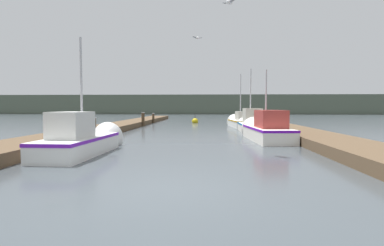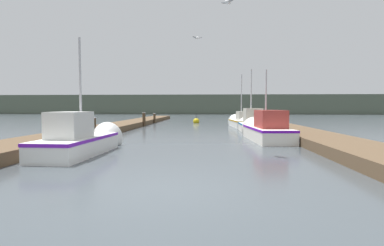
{
  "view_description": "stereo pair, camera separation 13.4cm",
  "coord_description": "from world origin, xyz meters",
  "px_view_note": "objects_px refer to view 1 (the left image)",
  "views": [
    {
      "loc": [
        0.81,
        -5.85,
        1.65
      ],
      "look_at": [
        -0.02,
        10.31,
        0.77
      ],
      "focal_mm": 28.0,
      "sensor_mm": 36.0,
      "label": 1
    },
    {
      "loc": [
        0.94,
        -5.84,
        1.65
      ],
      "look_at": [
        -0.02,
        10.31,
        0.77
      ],
      "focal_mm": 28.0,
      "sensor_mm": 36.0,
      "label": 2
    }
  ],
  "objects_px": {
    "fishing_boat_0": "(84,140)",
    "fishing_boat_1": "(265,130)",
    "mooring_piling_1": "(143,119)",
    "seagull_1": "(229,2)",
    "channel_buoy": "(195,121)",
    "seagull_lead": "(197,38)",
    "mooring_piling_2": "(153,118)",
    "mooring_piling_0": "(94,129)",
    "fishing_boat_3": "(240,122)",
    "fishing_boat_2": "(250,124)"
  },
  "relations": [
    {
      "from": "fishing_boat_0",
      "to": "fishing_boat_1",
      "type": "xyz_separation_m",
      "value": [
        7.25,
        4.79,
        0.03
      ]
    },
    {
      "from": "fishing_boat_1",
      "to": "mooring_piling_1",
      "type": "relative_size",
      "value": 4.52
    },
    {
      "from": "seagull_1",
      "to": "channel_buoy",
      "type": "bearing_deg",
      "value": 144.69
    },
    {
      "from": "mooring_piling_1",
      "to": "fishing_boat_0",
      "type": "bearing_deg",
      "value": -85.89
    },
    {
      "from": "seagull_lead",
      "to": "seagull_1",
      "type": "distance_m",
      "value": 5.2
    },
    {
      "from": "fishing_boat_0",
      "to": "mooring_piling_2",
      "type": "distance_m",
      "value": 19.37
    },
    {
      "from": "seagull_lead",
      "to": "fishing_boat_1",
      "type": "bearing_deg",
      "value": -41.85
    },
    {
      "from": "mooring_piling_0",
      "to": "mooring_piling_1",
      "type": "height_order",
      "value": "mooring_piling_1"
    },
    {
      "from": "mooring_piling_2",
      "to": "mooring_piling_1",
      "type": "bearing_deg",
      "value": -90.0
    },
    {
      "from": "mooring_piling_2",
      "to": "seagull_1",
      "type": "distance_m",
      "value": 20.62
    },
    {
      "from": "seagull_lead",
      "to": "seagull_1",
      "type": "xyz_separation_m",
      "value": [
        1.26,
        -5.04,
        0.05
      ]
    },
    {
      "from": "mooring_piling_2",
      "to": "seagull_lead",
      "type": "height_order",
      "value": "seagull_lead"
    },
    {
      "from": "fishing_boat_1",
      "to": "mooring_piling_2",
      "type": "xyz_separation_m",
      "value": [
        -8.29,
        14.55,
        0.0
      ]
    },
    {
      "from": "mooring_piling_1",
      "to": "mooring_piling_2",
      "type": "xyz_separation_m",
      "value": [
        -0.0,
        4.77,
        -0.09
      ]
    },
    {
      "from": "mooring_piling_1",
      "to": "seagull_1",
      "type": "xyz_separation_m",
      "value": [
        6.14,
        -14.34,
        4.63
      ]
    },
    {
      "from": "fishing_boat_0",
      "to": "fishing_boat_3",
      "type": "height_order",
      "value": "fishing_boat_3"
    },
    {
      "from": "seagull_1",
      "to": "seagull_lead",
      "type": "bearing_deg",
      "value": 153.03
    },
    {
      "from": "fishing_boat_2",
      "to": "mooring_piling_1",
      "type": "height_order",
      "value": "fishing_boat_2"
    },
    {
      "from": "mooring_piling_2",
      "to": "seagull_lead",
      "type": "bearing_deg",
      "value": -70.9
    },
    {
      "from": "mooring_piling_0",
      "to": "mooring_piling_2",
      "type": "distance_m",
      "value": 15.61
    },
    {
      "from": "channel_buoy",
      "to": "seagull_lead",
      "type": "height_order",
      "value": "seagull_lead"
    },
    {
      "from": "fishing_boat_0",
      "to": "mooring_piling_0",
      "type": "bearing_deg",
      "value": 107.96
    },
    {
      "from": "fishing_boat_1",
      "to": "fishing_boat_3",
      "type": "height_order",
      "value": "fishing_boat_3"
    },
    {
      "from": "mooring_piling_0",
      "to": "seagull_1",
      "type": "bearing_deg",
      "value": -29.65
    },
    {
      "from": "fishing_boat_2",
      "to": "mooring_piling_1",
      "type": "relative_size",
      "value": 4.24
    },
    {
      "from": "fishing_boat_0",
      "to": "seagull_1",
      "type": "relative_size",
      "value": 9.65
    },
    {
      "from": "mooring_piling_2",
      "to": "channel_buoy",
      "type": "xyz_separation_m",
      "value": [
        4.15,
        0.71,
        -0.33
      ]
    },
    {
      "from": "fishing_boat_0",
      "to": "mooring_piling_1",
      "type": "xyz_separation_m",
      "value": [
        -1.05,
        14.58,
        0.12
      ]
    },
    {
      "from": "mooring_piling_0",
      "to": "mooring_piling_2",
      "type": "height_order",
      "value": "mooring_piling_0"
    },
    {
      "from": "fishing_boat_2",
      "to": "seagull_lead",
      "type": "bearing_deg",
      "value": -126.65
    },
    {
      "from": "fishing_boat_3",
      "to": "channel_buoy",
      "type": "xyz_separation_m",
      "value": [
        -3.93,
        5.51,
        -0.24
      ]
    },
    {
      "from": "fishing_boat_3",
      "to": "channel_buoy",
      "type": "bearing_deg",
      "value": 119.96
    },
    {
      "from": "mooring_piling_1",
      "to": "seagull_lead",
      "type": "xyz_separation_m",
      "value": [
        4.87,
        -9.3,
        4.58
      ]
    },
    {
      "from": "mooring_piling_1",
      "to": "channel_buoy",
      "type": "relative_size",
      "value": 1.04
    },
    {
      "from": "mooring_piling_0",
      "to": "channel_buoy",
      "type": "relative_size",
      "value": 1.02
    },
    {
      "from": "mooring_piling_0",
      "to": "fishing_boat_2",
      "type": "bearing_deg",
      "value": 36.24
    },
    {
      "from": "fishing_boat_0",
      "to": "fishing_boat_2",
      "type": "bearing_deg",
      "value": 55.67
    },
    {
      "from": "fishing_boat_3",
      "to": "mooring_piling_0",
      "type": "bearing_deg",
      "value": -132.44
    },
    {
      "from": "fishing_boat_3",
      "to": "channel_buoy",
      "type": "height_order",
      "value": "fishing_boat_3"
    },
    {
      "from": "fishing_boat_2",
      "to": "fishing_boat_3",
      "type": "bearing_deg",
      "value": 92.19
    },
    {
      "from": "fishing_boat_3",
      "to": "mooring_piling_1",
      "type": "relative_size",
      "value": 4.15
    },
    {
      "from": "mooring_piling_0",
      "to": "seagull_1",
      "type": "height_order",
      "value": "seagull_1"
    },
    {
      "from": "mooring_piling_2",
      "to": "seagull_lead",
      "type": "distance_m",
      "value": 15.61
    },
    {
      "from": "mooring_piling_1",
      "to": "mooring_piling_2",
      "type": "height_order",
      "value": "mooring_piling_1"
    },
    {
      "from": "fishing_boat_1",
      "to": "mooring_piling_1",
      "type": "bearing_deg",
      "value": 126.53
    },
    {
      "from": "fishing_boat_1",
      "to": "mooring_piling_2",
      "type": "bearing_deg",
      "value": 115.92
    },
    {
      "from": "fishing_boat_2",
      "to": "mooring_piling_2",
      "type": "xyz_separation_m",
      "value": [
        -8.26,
        9.54,
        -0.0
      ]
    },
    {
      "from": "seagull_1",
      "to": "mooring_piling_2",
      "type": "bearing_deg",
      "value": 156.77
    },
    {
      "from": "mooring_piling_0",
      "to": "seagull_lead",
      "type": "bearing_deg",
      "value": 17.42
    },
    {
      "from": "fishing_boat_1",
      "to": "channel_buoy",
      "type": "height_order",
      "value": "fishing_boat_1"
    }
  ]
}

